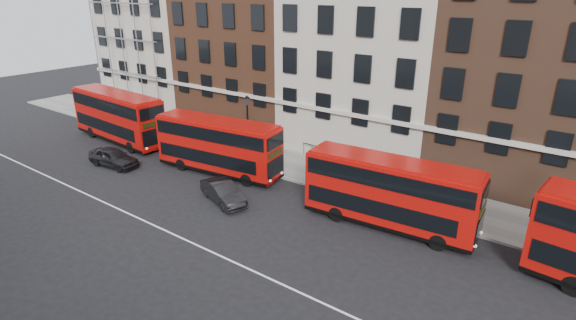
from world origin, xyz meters
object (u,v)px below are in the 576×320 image
Objects in this scene: car_rear at (114,157)px; bus_c at (390,192)px; bus_b at (218,145)px; car_front at (223,192)px; bus_a at (118,116)px.

bus_c is at bearing -85.74° from car_rear.
bus_b is 8.59m from car_rear.
bus_b is at bearing 66.97° from car_front.
bus_c is 2.33× the size of car_rear.
car_rear is (-7.50, -3.91, -1.49)m from bus_b.
bus_a is 6.43m from car_rear.
car_rear is 11.21m from car_front.
car_rear is at bearing -35.76° from bus_a.
bus_c is at bearing 3.33° from bus_a.
car_front is at bearing -49.61° from bus_b.
car_rear is at bearing 112.18° from car_front.
bus_b is 2.35× the size of car_rear.
bus_a is 1.07× the size of bus_c.
car_rear is (-21.10, -3.91, -1.49)m from bus_c.
bus_c reaches higher than car_rear.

